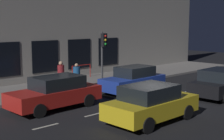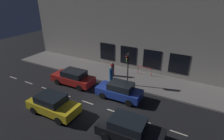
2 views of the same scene
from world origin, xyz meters
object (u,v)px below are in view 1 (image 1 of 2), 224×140
traffic_light (103,48)px  pedestrian_1 (61,76)px  parked_car_3 (221,83)px  parked_car_2 (55,92)px  parked_car_1 (151,103)px  parked_car_0 (133,80)px  pedestrian_0 (77,78)px

traffic_light → pedestrian_1: bearing=61.8°
parked_car_3 → pedestrian_1: (7.78, 5.51, 0.11)m
parked_car_3 → traffic_light: bearing=-156.4°
parked_car_2 → parked_car_3: 9.29m
parked_car_1 → parked_car_3: 6.55m
traffic_light → pedestrian_1: 3.17m
parked_car_2 → parked_car_1: bearing=-160.9°
parked_car_2 → pedestrian_1: pedestrian_1 is taller
parked_car_2 → pedestrian_1: 4.47m
parked_car_1 → parked_car_2: bearing=-159.8°
parked_car_0 → parked_car_2: 5.46m
parked_car_2 → parked_car_0: bearing=-92.4°
parked_car_0 → parked_car_1: bearing=139.0°
parked_car_3 → pedestrian_1: size_ratio=2.69×
traffic_light → parked_car_1: bearing=153.4°
parked_car_1 → pedestrian_1: bearing=172.4°
traffic_light → pedestrian_0: 2.61m
parked_car_2 → pedestrian_0: (2.47, -3.17, 0.07)m
pedestrian_0 → parked_car_3: bearing=174.6°
parked_car_0 → parked_car_2: size_ratio=0.91×
parked_car_0 → parked_car_3: (-4.16, -2.80, 0.00)m
parked_car_1 → parked_car_2: same height
parked_car_1 → pedestrian_0: bearing=168.0°
parked_car_2 → traffic_light: bearing=-67.8°
parked_car_2 → parked_car_3: same height
parked_car_0 → pedestrian_1: bearing=35.6°
parked_car_2 → pedestrian_1: (3.52, -2.75, 0.11)m
traffic_light → parked_car_3: bearing=-154.3°
pedestrian_1 → parked_car_1: bearing=112.2°
traffic_light → parked_car_0: size_ratio=0.82×
parked_car_2 → parked_car_3: size_ratio=1.03×
parked_car_2 → pedestrian_0: 4.02m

